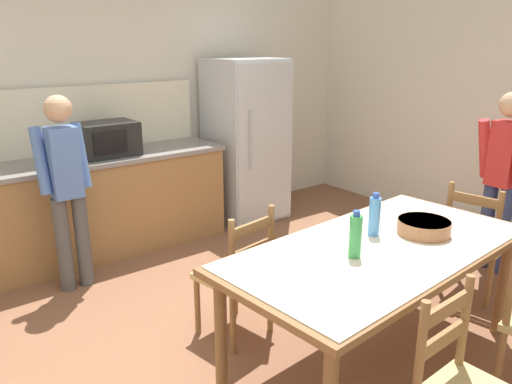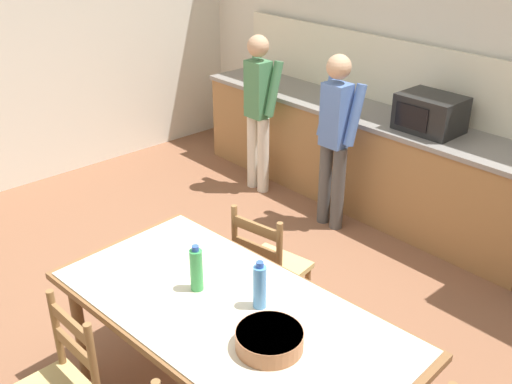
% 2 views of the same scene
% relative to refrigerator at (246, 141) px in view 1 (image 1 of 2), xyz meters
% --- Properties ---
extents(ground_plane, '(8.32, 8.32, 0.00)m').
position_rel_refrigerator_xyz_m(ground_plane, '(-1.54, -2.19, -0.87)').
color(ground_plane, brown).
extents(wall_back, '(6.52, 0.12, 2.90)m').
position_rel_refrigerator_xyz_m(wall_back, '(-1.54, 0.47, 0.58)').
color(wall_back, silver).
rests_on(wall_back, ground).
extents(kitchen_counter, '(3.60, 0.66, 0.92)m').
position_rel_refrigerator_xyz_m(kitchen_counter, '(-2.27, 0.04, -0.41)').
color(kitchen_counter, '#9E7042').
rests_on(kitchen_counter, ground).
extents(counter_splashback, '(3.56, 0.03, 0.60)m').
position_rel_refrigerator_xyz_m(counter_splashback, '(-2.27, 0.35, 0.35)').
color(counter_splashback, '#EFE8CB').
rests_on(counter_splashback, kitchen_counter).
extents(refrigerator, '(0.74, 0.73, 1.74)m').
position_rel_refrigerator_xyz_m(refrigerator, '(0.00, 0.00, 0.00)').
color(refrigerator, silver).
rests_on(refrigerator, ground).
extents(microwave, '(0.50, 0.39, 0.30)m').
position_rel_refrigerator_xyz_m(microwave, '(-1.54, 0.02, 0.20)').
color(microwave, black).
rests_on(microwave, kitchen_counter).
extents(dining_table, '(2.04, 1.11, 0.78)m').
position_rel_refrigerator_xyz_m(dining_table, '(-0.97, -2.61, -0.17)').
color(dining_table, brown).
rests_on(dining_table, ground).
extents(bottle_near_centre, '(0.07, 0.07, 0.27)m').
position_rel_refrigerator_xyz_m(bottle_near_centre, '(-1.21, -2.63, 0.03)').
color(bottle_near_centre, green).
rests_on(bottle_near_centre, dining_table).
extents(bottle_off_centre, '(0.07, 0.07, 0.27)m').
position_rel_refrigerator_xyz_m(bottle_off_centre, '(-0.88, -2.48, 0.03)').
color(bottle_off_centre, '#4C8ED6').
rests_on(bottle_off_centre, dining_table).
extents(serving_bowl, '(0.32, 0.32, 0.09)m').
position_rel_refrigerator_xyz_m(serving_bowl, '(-0.62, -2.66, -0.04)').
color(serving_bowl, '#9E6642').
rests_on(serving_bowl, dining_table).
extents(chair_side_far_left, '(0.48, 0.46, 0.91)m').
position_rel_refrigerator_xyz_m(chair_side_far_left, '(-1.46, -1.86, -0.43)').
color(chair_side_far_left, olive).
rests_on(chair_side_far_left, ground).
extents(chair_head_end, '(0.46, 0.48, 0.91)m').
position_rel_refrigerator_xyz_m(chair_head_end, '(0.31, -2.52, -0.43)').
color(chair_head_end, olive).
rests_on(chair_head_end, ground).
extents(person_at_counter, '(0.39, 0.27, 1.54)m').
position_rel_refrigerator_xyz_m(person_at_counter, '(-2.09, -0.50, -0.00)').
color(person_at_counter, '#4C4C4C').
rests_on(person_at_counter, ground).
extents(person_by_table, '(0.28, 0.40, 1.53)m').
position_rel_refrigerator_xyz_m(person_by_table, '(0.86, -2.39, -0.01)').
color(person_by_table, navy).
rests_on(person_by_table, ground).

